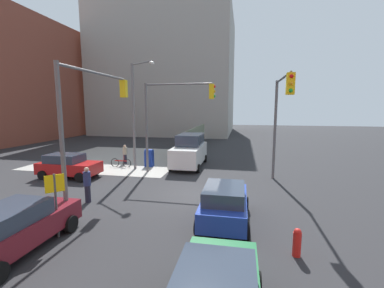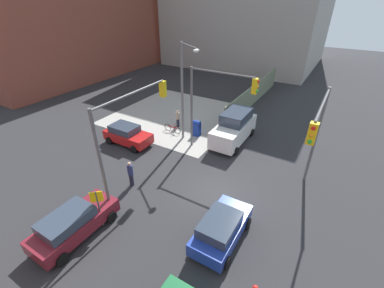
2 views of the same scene
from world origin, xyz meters
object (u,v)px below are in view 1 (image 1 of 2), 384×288
sedan_red (68,165)px  street_lamp_corner (136,108)px  traffic_signal_se_corner (280,110)px  van_white_delivery (190,151)px  hatchback_blue (224,203)px  pedestrian_waiting (125,154)px  smokestack (71,91)px  pedestrian_crossing (87,184)px  traffic_signal_nw_corner (93,110)px  traffic_signal_ne_corner (172,110)px  hatchback_maroon (13,228)px  fire_hydrant (297,242)px  mailbox_blue (149,157)px  bicycle_leaning_on_fence (121,163)px

sedan_red → street_lamp_corner: bearing=-51.2°
traffic_signal_se_corner → van_white_delivery: size_ratio=1.20×
hatchback_blue → pedestrian_waiting: (9.75, 9.13, 0.01)m
smokestack → pedestrian_crossing: 42.21m
traffic_signal_nw_corner → pedestrian_waiting: 10.23m
traffic_signal_se_corner → traffic_signal_ne_corner: 7.35m
traffic_signal_ne_corner → traffic_signal_se_corner: bearing=-106.0°
traffic_signal_ne_corner → hatchback_maroon: traffic_signal_ne_corner is taller
street_lamp_corner → van_white_delivery: (1.95, -3.69, -3.42)m
sedan_red → pedestrian_crossing: 5.67m
fire_hydrant → hatchback_blue: hatchback_blue is taller
street_lamp_corner → pedestrian_waiting: 4.66m
traffic_signal_ne_corner → hatchback_maroon: size_ratio=1.44×
mailbox_blue → van_white_delivery: bearing=-76.8°
bicycle_leaning_on_fence → traffic_signal_ne_corner: bearing=-103.4°
fire_hydrant → pedestrian_crossing: (3.00, 9.40, 0.47)m
traffic_signal_se_corner → street_lamp_corner: street_lamp_corner is taller
hatchback_maroon → pedestrian_crossing: (4.58, 0.29, 0.11)m
traffic_signal_ne_corner → hatchback_maroon: bearing=168.0°
street_lamp_corner → van_white_delivery: street_lamp_corner is taller
mailbox_blue → pedestrian_crossing: 8.20m
traffic_signal_se_corner → street_lamp_corner: (2.52, 9.99, 0.08)m
sedan_red → fire_hydrant: bearing=-117.4°
smokestack → street_lamp_corner: size_ratio=2.01×
hatchback_blue → pedestrian_waiting: 13.36m
van_white_delivery → pedestrian_waiting: van_white_delivery is taller
mailbox_blue → fire_hydrant: bearing=-140.6°
fire_hydrant → pedestrian_crossing: bearing=72.3°
hatchback_blue → hatchback_maroon: (-3.62, 6.64, 0.00)m
traffic_signal_nw_corner → pedestrian_waiting: traffic_signal_nw_corner is taller
traffic_signal_se_corner → hatchback_blue: (-5.43, 2.77, -3.78)m
fire_hydrant → pedestrian_waiting: 16.55m
traffic_signal_ne_corner → hatchback_blue: (-7.45, -4.30, -3.77)m
traffic_signal_se_corner → hatchback_blue: bearing=153.0°
traffic_signal_nw_corner → street_lamp_corner: (7.24, 0.99, 0.05)m
hatchback_blue → pedestrian_waiting: bearing=43.1°
hatchback_blue → hatchback_maroon: bearing=118.6°
traffic_signal_nw_corner → mailbox_blue: bearing=3.4°
hatchback_maroon → pedestrian_crossing: size_ratio=2.47×
street_lamp_corner → bicycle_leaning_on_fence: (0.60, 1.71, -4.35)m
hatchback_blue → hatchback_maroon: 7.56m
mailbox_blue → sedan_red: (-4.22, 4.24, 0.08)m
street_lamp_corner → hatchback_maroon: bearing=-177.1°
hatchback_blue → pedestrian_waiting: size_ratio=2.43×
traffic_signal_se_corner → mailbox_blue: traffic_signal_se_corner is taller
hatchback_maroon → bicycle_leaning_on_fence: 12.40m
mailbox_blue → hatchback_maroon: 12.78m
pedestrian_crossing → pedestrian_waiting: 9.07m
pedestrian_waiting → bicycle_leaning_on_fence: (-1.20, -0.20, -0.51)m
traffic_signal_nw_corner → traffic_signal_ne_corner: same height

